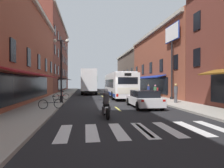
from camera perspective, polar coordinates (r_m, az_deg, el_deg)
name	(u,v)px	position (r m, az deg, el deg)	size (l,w,h in m)	color
ground_plane	(111,104)	(18.17, -0.17, -5.99)	(34.80, 80.00, 0.10)	black
lane_centre_dashes	(112,104)	(17.92, -0.06, -5.91)	(0.14, 73.90, 0.01)	#DBCC4C
crosswalk_near	(144,130)	(8.50, 9.35, -13.20)	(7.10, 2.80, 0.01)	silver
sidewalk_left	(46,104)	(18.31, -18.88, -5.59)	(3.00, 80.00, 0.14)	#A39E93
sidewalk_right	(171,102)	(19.84, 17.03, -5.11)	(3.00, 80.00, 0.14)	#A39E93
billboard_sign	(172,41)	(22.75, 17.28, 12.01)	(0.40, 3.26, 8.22)	black
transit_bus	(119,85)	(25.04, 2.00, -0.27)	(2.71, 11.07, 3.16)	white
box_truck	(89,82)	(31.74, -6.73, 0.59)	(2.65, 7.18, 4.03)	white
sedan_near	(144,99)	(15.60, 9.38, -4.32)	(2.04, 4.60, 1.37)	silver
sedan_mid	(89,88)	(40.41, -6.84, -1.30)	(1.91, 4.38, 1.37)	#144723
motorcycle_rider	(106,105)	(11.10, -1.82, -6.25)	(0.62, 2.07, 1.66)	black
bicycle_near	(51,104)	(14.39, -17.56, -5.53)	(1.69, 0.50, 0.91)	black
bicycle_mid	(61,96)	(21.26, -14.83, -3.56)	(1.71, 0.48, 0.91)	black
pedestrian_near	(155,92)	(21.99, 12.70, -2.18)	(0.52, 0.40, 1.58)	#4C4C51
pedestrian_mid	(176,93)	(18.63, 18.31, -2.48)	(0.36, 0.36, 1.75)	#4C4C51
pedestrian_far	(149,91)	(24.46, 10.73, -1.97)	(0.36, 0.36, 1.58)	navy
street_lamp_twin	(61,68)	(18.47, -14.77, 4.71)	(1.42, 0.32, 5.85)	black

